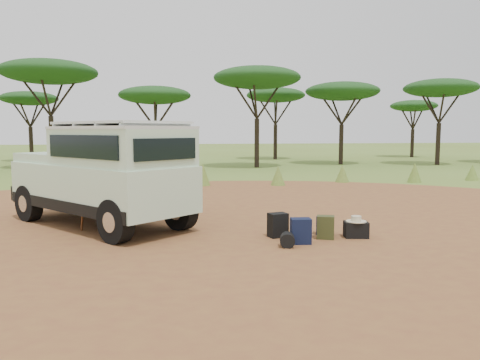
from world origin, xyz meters
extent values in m
plane|color=olive|center=(0.00, 0.00, 0.00)|extent=(140.00, 140.00, 0.00)
cylinder|color=brown|center=(0.00, 0.00, 0.00)|extent=(23.00, 23.00, 0.01)
cone|color=olive|center=(-6.00, 8.30, 0.42)|extent=(0.60, 0.60, 0.85)
cone|color=olive|center=(-3.00, 9.20, 0.35)|extent=(0.60, 0.60, 0.70)
cone|color=olive|center=(0.00, 8.80, 0.45)|extent=(0.60, 0.60, 0.90)
cone|color=olive|center=(3.00, 8.40, 0.40)|extent=(0.60, 0.60, 0.80)
cone|color=olive|center=(6.00, 9.10, 0.38)|extent=(0.60, 0.60, 0.75)
cone|color=olive|center=(9.00, 8.50, 0.42)|extent=(0.60, 0.60, 0.85)
cone|color=olive|center=(12.00, 8.90, 0.35)|extent=(0.60, 0.60, 0.70)
cylinder|color=black|center=(-8.00, 19.00, 1.53)|extent=(0.28, 0.28, 3.06)
ellipsoid|color=#143714|center=(-8.00, 19.00, 5.58)|extent=(5.50, 5.50, 1.38)
cylinder|color=black|center=(-2.00, 18.20, 1.17)|extent=(0.28, 0.28, 2.34)
ellipsoid|color=#143714|center=(-2.00, 18.20, 4.26)|extent=(4.20, 4.20, 1.05)
cylinder|color=black|center=(4.00, 17.80, 1.46)|extent=(0.28, 0.28, 2.93)
ellipsoid|color=#143714|center=(4.00, 17.80, 5.33)|extent=(5.20, 5.20, 1.30)
cylinder|color=black|center=(10.00, 19.50, 1.30)|extent=(0.28, 0.28, 2.61)
ellipsoid|color=#143714|center=(10.00, 19.50, 4.76)|extent=(4.80, 4.80, 1.20)
cylinder|color=black|center=(16.00, 18.00, 1.35)|extent=(0.28, 0.28, 2.70)
ellipsoid|color=#143714|center=(16.00, 18.00, 4.92)|extent=(4.60, 4.60, 1.15)
cylinder|color=black|center=(-11.00, 26.00, 1.24)|extent=(0.28, 0.28, 2.48)
ellipsoid|color=#143714|center=(-11.00, 26.00, 4.51)|extent=(4.00, 4.00, 1.00)
cylinder|color=black|center=(7.00, 25.50, 1.35)|extent=(0.28, 0.28, 2.70)
ellipsoid|color=#143714|center=(7.00, 25.50, 4.92)|extent=(4.50, 4.50, 1.12)
cylinder|color=black|center=(19.00, 26.50, 1.17)|extent=(0.28, 0.28, 2.34)
ellipsoid|color=#143714|center=(19.00, 26.50, 4.26)|extent=(3.80, 3.80, 0.95)
cube|color=silver|center=(-2.99, 1.26, 0.94)|extent=(4.54, 4.86, 1.00)
cube|color=black|center=(-2.99, 1.26, 0.57)|extent=(4.51, 4.81, 0.25)
cube|color=silver|center=(-2.45, 0.62, 1.83)|extent=(3.32, 3.44, 0.79)
cube|color=silver|center=(-2.45, 0.62, 2.26)|extent=(3.35, 3.46, 0.06)
cube|color=silver|center=(-2.45, 0.62, 2.36)|extent=(3.11, 3.21, 0.05)
cube|color=silver|center=(-3.96, 2.40, 1.54)|extent=(2.52, 2.51, 0.21)
cube|color=black|center=(-3.38, 1.72, 1.87)|extent=(1.33, 1.17, 0.55)
cube|color=black|center=(-3.17, 0.00, 1.87)|extent=(1.65, 1.92, 0.47)
cube|color=black|center=(-1.72, 1.24, 1.87)|extent=(1.65, 1.92, 0.47)
cube|color=black|center=(-1.48, -0.51, 1.83)|extent=(1.22, 1.05, 0.43)
cube|color=black|center=(-4.57, 3.11, 0.63)|extent=(1.54, 1.35, 0.36)
cylinder|color=black|center=(-4.65, 3.21, 1.47)|extent=(1.08, 0.94, 0.07)
cylinder|color=black|center=(-4.65, 3.21, 0.91)|extent=(1.08, 0.94, 0.07)
cylinder|color=silver|center=(-4.89, 3.03, 1.26)|extent=(0.22, 0.21, 0.23)
cylinder|color=silver|center=(-4.44, 3.41, 1.26)|extent=(0.22, 0.21, 0.23)
cube|color=silver|center=(-4.62, 3.17, 0.76)|extent=(0.36, 0.32, 0.13)
cylinder|color=black|center=(-2.63, 2.25, 1.75)|extent=(0.12, 0.12, 0.87)
cylinder|color=black|center=(-4.80, 2.07, 0.44)|extent=(0.80, 0.86, 0.88)
cylinder|color=black|center=(-3.51, 3.17, 0.44)|extent=(0.80, 0.86, 0.88)
cylinder|color=black|center=(-2.48, -0.64, 0.44)|extent=(0.80, 0.86, 0.88)
cylinder|color=black|center=(-1.19, 0.45, 0.44)|extent=(0.80, 0.86, 0.88)
cylinder|color=brown|center=(-3.25, 0.49, 0.80)|extent=(0.26, 0.47, 1.61)
cube|color=black|center=(0.77, -0.62, 0.25)|extent=(0.43, 0.36, 0.51)
cube|color=#101932|center=(1.07, -1.24, 0.25)|extent=(0.41, 0.31, 0.50)
cube|color=#343A1B|center=(1.69, -0.92, 0.24)|extent=(0.41, 0.35, 0.48)
cube|color=#101932|center=(1.82, -0.55, 0.20)|extent=(0.43, 0.39, 0.40)
cube|color=black|center=(2.35, -0.91, 0.17)|extent=(0.52, 0.41, 0.33)
cylinder|color=black|center=(0.74, -1.46, 0.14)|extent=(0.34, 0.34, 0.28)
cylinder|color=beige|center=(2.35, -0.91, 0.34)|extent=(0.41, 0.41, 0.02)
cylinder|color=beige|center=(2.35, -0.91, 0.40)|extent=(0.21, 0.21, 0.10)
camera|label=1|loc=(-1.53, -9.85, 2.19)|focal=35.00mm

